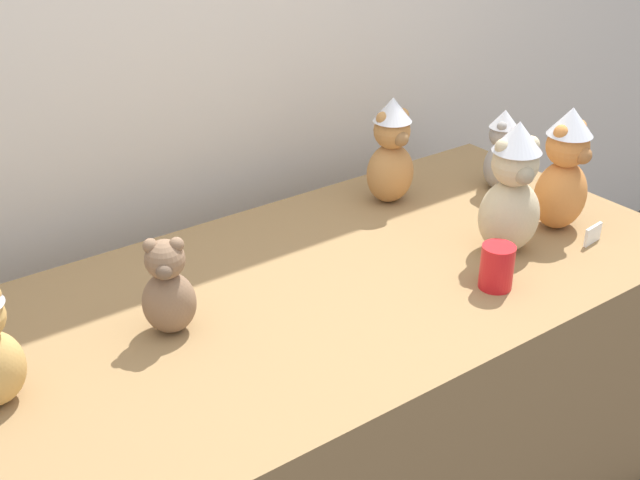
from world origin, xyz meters
name	(u,v)px	position (x,y,z in m)	size (l,w,h in m)	color
wall_back	(168,8)	(0.00, 0.95, 1.30)	(7.00, 0.08, 2.60)	silver
display_table	(320,409)	(0.00, 0.25, 0.38)	(1.92, 0.90, 0.77)	olive
teddy_bear_sand	(512,190)	(0.49, 0.11, 0.94)	(0.20, 0.18, 0.35)	#CCB78E
teddy_bear_ginger	(564,171)	(0.70, 0.12, 0.93)	(0.16, 0.14, 0.34)	#D17F3D
teddy_bear_mocha	(168,289)	(-0.38, 0.28, 0.87)	(0.15, 0.14, 0.23)	#7F6047
teddy_bear_caramel	(391,152)	(0.44, 0.51, 0.92)	(0.15, 0.13, 0.31)	#B27A42
teddy_bear_ash	(501,150)	(0.77, 0.39, 0.89)	(0.14, 0.14, 0.24)	gray
party_cup_red	(497,267)	(0.33, -0.01, 0.82)	(0.08, 0.08, 0.11)	red
name_card_front_left	(594,235)	(0.70, 0.00, 0.79)	(0.07, 0.01, 0.05)	white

